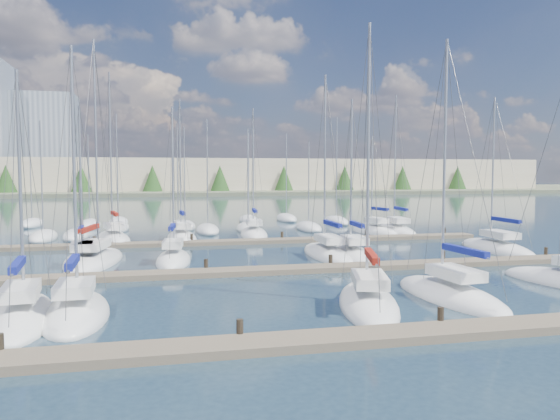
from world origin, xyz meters
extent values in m
plane|color=#243848|center=(0.00, 60.00, 0.00)|extent=(400.00, 400.00, 0.00)
cube|color=#6B5E4C|center=(0.00, 2.00, 0.15)|extent=(44.00, 1.80, 0.35)
cylinder|color=#2D261C|center=(-12.00, 2.90, 0.30)|extent=(0.26, 0.26, 1.10)
cylinder|color=#2D261C|center=(-4.00, 2.90, 0.30)|extent=(0.26, 0.26, 1.10)
cylinder|color=#2D261C|center=(4.00, 2.90, 0.30)|extent=(0.26, 0.26, 1.10)
cube|color=#6B5E4C|center=(0.00, 16.00, 0.15)|extent=(44.00, 1.80, 0.35)
cylinder|color=#2D261C|center=(-12.00, 16.90, 0.30)|extent=(0.26, 0.26, 1.10)
cylinder|color=#2D261C|center=(-4.00, 16.90, 0.30)|extent=(0.26, 0.26, 1.10)
cylinder|color=#2D261C|center=(4.00, 16.90, 0.30)|extent=(0.26, 0.26, 1.10)
cylinder|color=#2D261C|center=(12.00, 16.90, 0.30)|extent=(0.26, 0.26, 1.10)
cylinder|color=#2D261C|center=(20.00, 16.90, 0.30)|extent=(0.26, 0.26, 1.10)
cube|color=#6B5E4C|center=(0.00, 30.00, 0.15)|extent=(44.00, 1.80, 0.35)
cylinder|color=#2D261C|center=(-12.00, 30.90, 0.30)|extent=(0.26, 0.26, 1.10)
cylinder|color=#2D261C|center=(-4.00, 30.90, 0.30)|extent=(0.26, 0.26, 1.10)
cylinder|color=#2D261C|center=(4.00, 30.90, 0.30)|extent=(0.26, 0.26, 1.10)
cylinder|color=#2D261C|center=(12.00, 30.90, 0.30)|extent=(0.26, 0.26, 1.10)
cylinder|color=#2D261C|center=(20.00, 30.90, 0.30)|extent=(0.26, 0.26, 1.10)
ellipsoid|color=white|center=(6.84, 20.48, 0.05)|extent=(3.32, 8.14, 1.60)
cube|color=black|center=(6.84, 20.48, 0.05)|extent=(1.70, 3.92, 0.12)
cube|color=silver|center=(6.80, 20.08, 1.35)|extent=(1.68, 2.90, 0.50)
cylinder|color=#9EA0A5|center=(6.90, 21.11, 6.25)|extent=(0.14, 0.14, 10.29)
cylinder|color=#9EA0A5|center=(6.74, 19.45, 2.40)|extent=(0.41, 3.33, 0.10)
cube|color=navy|center=(6.74, 19.45, 2.52)|extent=(0.58, 3.08, 0.30)
ellipsoid|color=white|center=(5.22, 21.43, 0.05)|extent=(2.63, 9.29, 1.60)
cube|color=silver|center=(5.21, 20.97, 1.35)|extent=(1.42, 3.26, 0.50)
cylinder|color=#9EA0A5|center=(5.22, 22.17, 7.16)|extent=(0.14, 0.14, 12.12)
cylinder|color=#9EA0A5|center=(5.20, 20.23, 2.40)|extent=(0.15, 3.89, 0.10)
cube|color=navy|center=(5.20, 20.23, 2.52)|extent=(0.35, 3.58, 0.30)
ellipsoid|color=white|center=(2.53, 6.81, 0.05)|extent=(4.76, 8.78, 1.60)
cube|color=maroon|center=(2.53, 6.81, 0.05)|extent=(2.39, 4.24, 0.12)
cube|color=silver|center=(2.42, 6.40, 1.35)|extent=(2.17, 3.21, 0.50)
cylinder|color=#9EA0A5|center=(2.71, 7.45, 7.03)|extent=(0.14, 0.14, 11.86)
cylinder|color=#9EA0A5|center=(2.24, 5.76, 2.40)|extent=(1.04, 3.42, 0.10)
cube|color=maroon|center=(2.24, 5.76, 2.52)|extent=(1.16, 3.20, 0.30)
ellipsoid|color=white|center=(2.23, 35.39, 0.05)|extent=(3.24, 7.82, 1.60)
cube|color=maroon|center=(2.23, 35.39, 0.05)|extent=(1.65, 3.76, 0.12)
cube|color=silver|center=(2.20, 35.01, 1.35)|extent=(1.64, 2.78, 0.50)
cylinder|color=#9EA0A5|center=(2.29, 36.00, 6.69)|extent=(0.14, 0.14, 11.18)
cylinder|color=#9EA0A5|center=(2.14, 34.40, 2.40)|extent=(0.40, 3.20, 0.10)
cube|color=navy|center=(2.14, 34.40, 2.52)|extent=(0.57, 2.96, 0.30)
ellipsoid|color=white|center=(-11.71, 21.15, 0.05)|extent=(3.01, 6.67, 1.60)
cube|color=silver|center=(-11.69, 20.83, 1.35)|extent=(1.55, 2.38, 0.50)
cylinder|color=#9EA0A5|center=(-11.76, 21.67, 5.80)|extent=(0.14, 0.14, 9.41)
cylinder|color=#9EA0A5|center=(-11.64, 20.31, 2.40)|extent=(0.33, 2.72, 0.10)
cube|color=navy|center=(-11.64, 20.31, 2.52)|extent=(0.51, 2.52, 0.30)
ellipsoid|color=white|center=(-10.29, 7.83, 0.05)|extent=(2.94, 7.31, 1.60)
cube|color=silver|center=(-10.27, 7.47, 1.35)|extent=(1.57, 2.58, 0.50)
cylinder|color=#9EA0A5|center=(-10.30, 8.41, 6.30)|extent=(0.14, 0.14, 10.40)
cylinder|color=#9EA0A5|center=(-10.25, 6.89, 2.40)|extent=(0.20, 3.04, 0.10)
cube|color=navy|center=(-10.25, 6.89, 2.52)|extent=(0.39, 2.80, 0.30)
ellipsoid|color=white|center=(-12.38, 7.70, 0.05)|extent=(3.31, 8.18, 1.60)
cube|color=maroon|center=(-12.38, 7.70, 0.05)|extent=(1.69, 3.94, 0.12)
cube|color=silver|center=(-12.34, 7.30, 1.35)|extent=(1.65, 2.92, 0.50)
cylinder|color=#9EA0A5|center=(-12.45, 8.33, 5.75)|extent=(0.14, 0.14, 9.31)
cylinder|color=#9EA0A5|center=(-12.27, 6.67, 2.40)|extent=(0.46, 3.33, 0.10)
cube|color=navy|center=(-12.27, 6.67, 2.52)|extent=(0.63, 3.09, 0.30)
ellipsoid|color=white|center=(-10.97, 21.82, 0.05)|extent=(4.36, 10.17, 1.60)
cube|color=silver|center=(-11.05, 21.34, 1.35)|extent=(2.08, 3.65, 0.50)
cylinder|color=#9EA0A5|center=(-10.84, 22.60, 8.08)|extent=(0.14, 0.14, 13.96)
cylinder|color=#9EA0A5|center=(-11.18, 20.56, 2.40)|extent=(0.77, 4.10, 0.10)
cube|color=maroon|center=(-11.18, 20.56, 2.52)|extent=(0.91, 3.80, 0.30)
ellipsoid|color=white|center=(16.88, 34.87, 0.05)|extent=(3.47, 9.26, 1.60)
cube|color=black|center=(16.88, 34.87, 0.05)|extent=(1.77, 4.45, 0.12)
cube|color=silver|center=(16.83, 34.42, 1.35)|extent=(1.74, 3.29, 0.50)
cylinder|color=#9EA0A5|center=(16.94, 35.59, 7.51)|extent=(0.14, 0.14, 12.83)
cylinder|color=#9EA0A5|center=(16.77, 33.70, 2.40)|extent=(0.45, 3.80, 0.10)
cube|color=navy|center=(16.77, 33.70, 2.52)|extent=(0.62, 3.51, 0.30)
ellipsoid|color=white|center=(-5.83, 21.21, 0.05)|extent=(2.95, 6.75, 1.60)
cube|color=maroon|center=(-5.83, 21.21, 0.05)|extent=(1.51, 3.25, 0.12)
cube|color=silver|center=(-5.87, 20.88, 1.35)|extent=(1.49, 2.41, 0.50)
cylinder|color=#9EA0A5|center=(-5.78, 21.73, 5.86)|extent=(0.14, 0.14, 9.52)
cylinder|color=#9EA0A5|center=(-5.92, 20.36, 2.40)|extent=(0.38, 2.75, 0.10)
cube|color=navy|center=(-5.92, 20.36, 2.52)|extent=(0.56, 2.55, 0.30)
ellipsoid|color=white|center=(-10.75, 34.53, 0.05)|extent=(4.38, 9.26, 1.60)
cube|color=black|center=(-10.75, 34.53, 0.05)|extent=(2.21, 4.46, 0.12)
cube|color=silver|center=(-10.66, 34.10, 1.35)|extent=(2.06, 3.35, 0.50)
cylinder|color=#9EA0A5|center=(-10.89, 35.23, 8.10)|extent=(0.14, 0.14, 14.00)
cylinder|color=#9EA0A5|center=(-10.52, 33.40, 2.40)|extent=(0.83, 3.69, 0.10)
cube|color=maroon|center=(-10.52, 33.40, 2.52)|extent=(0.97, 3.43, 0.30)
ellipsoid|color=white|center=(7.01, 7.41, 0.05)|extent=(3.34, 8.57, 1.60)
cube|color=silver|center=(7.04, 6.99, 1.35)|extent=(1.71, 3.04, 0.50)
cylinder|color=#9EA0A5|center=(6.95, 8.08, 6.85)|extent=(0.14, 0.14, 11.49)
cylinder|color=#9EA0A5|center=(7.09, 6.32, 2.40)|extent=(0.37, 3.52, 0.10)
cube|color=navy|center=(7.09, 6.32, 2.52)|extent=(0.55, 3.25, 0.30)
ellipsoid|color=white|center=(-4.73, 33.75, 0.05)|extent=(2.98, 7.27, 1.60)
cube|color=silver|center=(-4.71, 33.39, 1.35)|extent=(1.56, 2.57, 0.50)
cylinder|color=#9EA0A5|center=(-4.76, 34.32, 6.94)|extent=(0.14, 0.14, 11.67)
cylinder|color=#9EA0A5|center=(-4.68, 32.82, 2.40)|extent=(0.26, 3.00, 0.10)
cube|color=navy|center=(-4.68, 32.82, 2.52)|extent=(0.45, 2.77, 0.30)
ellipsoid|color=white|center=(19.07, 21.34, 0.05)|extent=(3.20, 9.35, 1.60)
cube|color=silver|center=(19.05, 20.88, 1.35)|extent=(1.69, 3.29, 0.50)
cylinder|color=#9EA0A5|center=(19.09, 22.08, 6.57)|extent=(0.14, 0.14, 10.94)
cylinder|color=#9EA0A5|center=(19.02, 20.14, 2.40)|extent=(0.24, 3.89, 0.10)
cube|color=navy|center=(19.02, 20.14, 2.52)|extent=(0.43, 3.58, 0.30)
ellipsoid|color=white|center=(14.52, 34.95, 0.05)|extent=(3.82, 7.43, 1.60)
cube|color=silver|center=(14.59, 34.60, 1.35)|extent=(1.83, 2.70, 0.50)
cylinder|color=#9EA0A5|center=(14.41, 35.50, 5.45)|extent=(0.14, 0.14, 8.70)
cylinder|color=#9EA0A5|center=(14.70, 34.04, 2.40)|extent=(0.68, 2.94, 0.10)
cube|color=navy|center=(14.70, 34.04, 2.52)|extent=(0.83, 2.74, 0.30)
cylinder|color=#9EA0A5|center=(-20.75, 49.89, 6.50)|extent=(0.12, 0.12, 11.20)
ellipsoid|color=white|center=(-20.75, 49.89, 0.25)|extent=(2.20, 6.40, 1.40)
cylinder|color=#9EA0A5|center=(-3.94, 43.45, 5.97)|extent=(0.12, 0.12, 10.14)
ellipsoid|color=white|center=(-3.94, 43.45, 0.25)|extent=(2.20, 6.40, 1.40)
cylinder|color=#9EA0A5|center=(-4.68, 43.24, 6.14)|extent=(0.12, 0.12, 10.49)
ellipsoid|color=white|center=(-4.68, 43.24, 0.25)|extent=(2.20, 6.40, 1.40)
cylinder|color=#9EA0A5|center=(9.07, 50.53, 5.93)|extent=(0.12, 0.12, 10.06)
ellipsoid|color=white|center=(9.07, 50.53, 0.25)|extent=(2.20, 6.40, 1.40)
cylinder|color=#9EA0A5|center=(-14.23, 47.33, 5.60)|extent=(0.12, 0.12, 9.39)
ellipsoid|color=white|center=(-14.23, 47.33, 0.25)|extent=(2.20, 6.40, 1.40)
cylinder|color=#9EA0A5|center=(-16.97, 36.19, 5.83)|extent=(0.12, 0.12, 9.85)
ellipsoid|color=white|center=(-16.97, 36.19, 0.25)|extent=(2.20, 6.40, 1.40)
cylinder|color=#9EA0A5|center=(-14.23, 36.83, 5.55)|extent=(0.12, 0.12, 9.30)
ellipsoid|color=white|center=(-14.23, 36.83, 0.25)|extent=(2.20, 6.40, 1.40)
cylinder|color=#9EA0A5|center=(13.97, 45.41, 6.74)|extent=(0.12, 0.12, 11.68)
ellipsoid|color=white|center=(13.97, 45.41, 0.25)|extent=(2.20, 6.40, 1.40)
cylinder|color=#9EA0A5|center=(2.31, 39.32, 5.78)|extent=(0.12, 0.12, 9.76)
ellipsoid|color=white|center=(2.31, 39.32, 0.25)|extent=(2.20, 6.40, 1.40)
cylinder|color=#9EA0A5|center=(-11.34, 49.91, 6.87)|extent=(0.12, 0.12, 11.95)
ellipsoid|color=white|center=(-11.34, 49.91, 0.25)|extent=(2.20, 6.40, 1.40)
cylinder|color=#9EA0A5|center=(8.76, 39.06, 5.13)|extent=(0.12, 0.12, 8.46)
ellipsoid|color=white|center=(8.76, 39.06, 0.25)|extent=(2.20, 6.40, 1.40)
cylinder|color=#9EA0A5|center=(-10.91, 43.47, 4.96)|extent=(0.12, 0.12, 8.12)
ellipsoid|color=white|center=(-10.91, 43.47, 0.25)|extent=(2.20, 6.40, 1.40)
cylinder|color=#9EA0A5|center=(4.00, 49.08, 5.90)|extent=(0.12, 0.12, 10.00)
ellipsoid|color=white|center=(4.00, 49.08, 0.25)|extent=(2.20, 6.40, 1.40)
cylinder|color=#9EA0A5|center=(-1.89, 38.97, 6.17)|extent=(0.12, 0.12, 10.54)
ellipsoid|color=white|center=(-1.89, 38.97, 0.25)|extent=(2.20, 6.40, 1.40)
cube|color=#666B51|center=(0.00, 150.00, 0.50)|extent=(400.00, 60.00, 1.00)
cube|color=beige|center=(10.00, 140.00, 5.00)|extent=(200.00, 12.00, 10.00)
cube|color=slate|center=(-40.00, 165.00, 15.00)|extent=(18.00, 15.00, 30.00)
cone|color=#284C1E|center=(-44.00, 133.00, 4.00)|extent=(6.00, 6.00, 8.00)
cone|color=#284C1E|center=(-26.00, 133.00, 4.00)|extent=(6.00, 6.00, 8.00)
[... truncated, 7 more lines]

